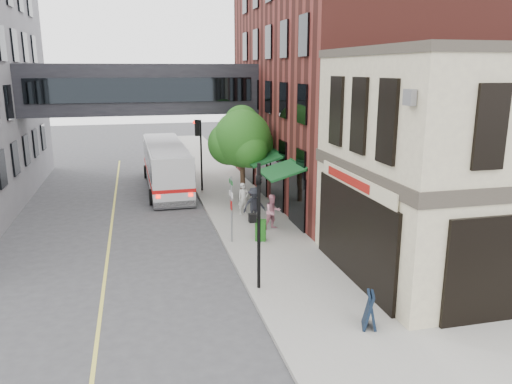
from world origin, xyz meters
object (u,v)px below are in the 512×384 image
pedestrian_b (273,212)px  newspaper_box (261,230)px  pedestrian_a (243,199)px  pedestrian_c (254,205)px  sandwich_board (370,310)px  bus (166,164)px

pedestrian_b → newspaper_box: size_ratio=1.81×
pedestrian_a → pedestrian_c: (0.20, -1.59, 0.05)m
pedestrian_a → sandwich_board: (1.12, -12.63, -0.29)m
newspaper_box → sandwich_board: sandwich_board is taller
sandwich_board → bus: bearing=125.1°
pedestrian_b → newspaper_box: pedestrian_b is taller
pedestrian_a → pedestrian_c: size_ratio=0.94×
newspaper_box → bus: bearing=125.9°
bus → pedestrian_c: bus is taller
pedestrian_c → newspaper_box: 2.72m
bus → pedestrian_a: 8.39m
pedestrian_a → newspaper_box: size_ratio=1.80×
bus → newspaper_box: bus is taller
newspaper_box → sandwich_board: 8.46m
pedestrian_b → sandwich_board: pedestrian_b is taller
pedestrian_b → sandwich_board: 9.86m
bus → sandwich_board: size_ratio=9.81×
pedestrian_b → sandwich_board: (0.28, -9.85, -0.30)m
bus → pedestrian_b: bearing=-67.0°
bus → pedestrian_c: (3.75, -9.17, -0.59)m
bus → sandwich_board: 20.76m
sandwich_board → pedestrian_c: bearing=116.8°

